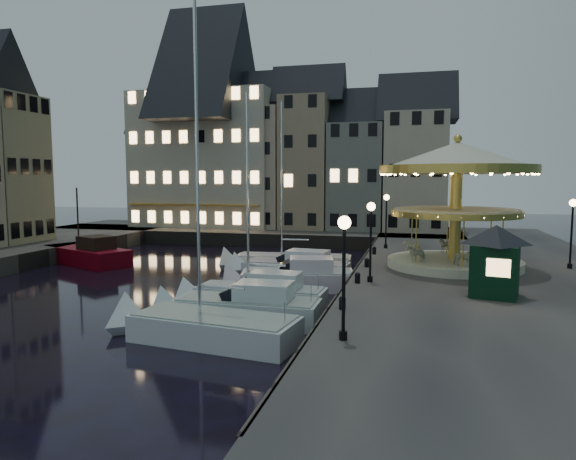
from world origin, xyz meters
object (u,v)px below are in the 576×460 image
(bollard_d, at_px, (374,250))
(streetlamp_a, at_px, (344,260))
(streetlamp_d, at_px, (572,224))
(motorboat_c, at_px, (253,295))
(motorboat_e, at_px, (290,269))
(carousel, at_px, (457,180))
(red_fishing_boat, at_px, (87,255))
(streetlamp_c, at_px, (386,213))
(motorboat_a, at_px, (202,328))
(ticket_kiosk, at_px, (496,248))
(bollard_b, at_px, (357,277))
(bollard_c, at_px, (367,262))
(motorboat_f, at_px, (285,263))
(streetlamp_b, at_px, (371,230))
(bollard_a, at_px, (342,302))
(motorboat_b, at_px, (239,309))
(motorboat_d, at_px, (291,279))

(bollard_d, bearing_deg, streetlamp_a, -88.28)
(streetlamp_d, xyz_separation_m, motorboat_c, (-17.13, -8.86, -3.34))
(motorboat_e, height_order, carousel, carousel)
(streetlamp_d, height_order, red_fishing_boat, red_fishing_boat)
(motorboat_c, bearing_deg, streetlamp_c, 69.23)
(motorboat_a, bearing_deg, bollard_d, 72.38)
(ticket_kiosk, bearing_deg, carousel, 99.25)
(streetlamp_c, relative_size, red_fishing_boat, 0.48)
(bollard_b, bearing_deg, motorboat_e, 127.51)
(bollard_c, bearing_deg, red_fishing_boat, 170.86)
(motorboat_f, height_order, carousel, motorboat_f)
(bollard_d, bearing_deg, motorboat_f, -172.27)
(streetlamp_a, bearing_deg, bollard_b, 93.61)
(bollard_d, relative_size, motorboat_e, 0.07)
(streetlamp_b, relative_size, red_fishing_boat, 0.48)
(streetlamp_c, height_order, ticket_kiosk, streetlamp_c)
(bollard_a, distance_m, motorboat_b, 5.33)
(carousel, bearing_deg, bollard_a, -113.69)
(bollard_c, height_order, bollard_d, same)
(bollard_a, relative_size, motorboat_b, 0.07)
(ticket_kiosk, bearing_deg, streetlamp_a, -125.77)
(motorboat_f, distance_m, ticket_kiosk, 17.16)
(streetlamp_b, distance_m, motorboat_f, 12.00)
(red_fishing_boat, bearing_deg, motorboat_e, -5.64)
(motorboat_e, height_order, ticket_kiosk, ticket_kiosk)
(streetlamp_a, bearing_deg, carousel, 73.85)
(streetlamp_a, relative_size, streetlamp_d, 1.00)
(bollard_c, height_order, motorboat_b, motorboat_b)
(streetlamp_c, distance_m, ticket_kiosk, 16.49)
(streetlamp_d, bearing_deg, bollard_c, -168.14)
(bollard_b, bearing_deg, ticket_kiosk, -12.42)
(streetlamp_d, xyz_separation_m, ticket_kiosk, (-5.47, -8.92, -0.50))
(motorboat_d, relative_size, carousel, 0.86)
(streetlamp_b, relative_size, motorboat_b, 0.54)
(bollard_a, bearing_deg, carousel, 66.31)
(bollard_d, xyz_separation_m, motorboat_a, (-5.57, -17.55, -1.06))
(streetlamp_b, xyz_separation_m, bollard_b, (-0.60, -0.50, -2.41))
(streetlamp_b, height_order, carousel, carousel)
(streetlamp_a, height_order, bollard_c, streetlamp_a)
(motorboat_c, relative_size, motorboat_d, 1.32)
(motorboat_c, bearing_deg, streetlamp_a, -54.38)
(motorboat_d, bearing_deg, red_fishing_boat, 164.09)
(bollard_d, bearing_deg, carousel, -39.18)
(streetlamp_a, bearing_deg, streetlamp_b, 90.00)
(bollard_c, height_order, red_fishing_boat, red_fishing_boat)
(red_fishing_boat, height_order, ticket_kiosk, red_fishing_boat)
(bollard_d, xyz_separation_m, motorboat_c, (-5.23, -11.86, -0.93))
(streetlamp_a, bearing_deg, motorboat_d, 111.03)
(streetlamp_c, distance_m, streetlamp_d, 13.04)
(ticket_kiosk, bearing_deg, motorboat_d, 155.54)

